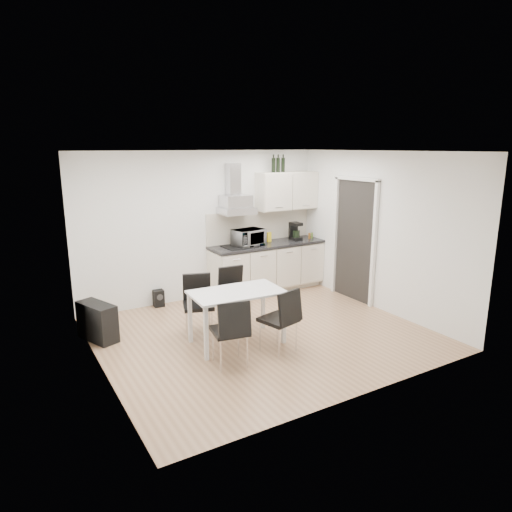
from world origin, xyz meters
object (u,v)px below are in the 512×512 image
(dining_table, at_px, (237,298))
(chair_near_left, at_px, (230,332))
(chair_far_left, at_px, (198,306))
(chair_near_right, at_px, (278,320))
(chair_far_right, at_px, (236,297))
(guitar_amp, at_px, (97,322))
(floor_speaker, at_px, (159,298))
(kitchenette, at_px, (268,247))

(dining_table, xyz_separation_m, chair_near_left, (-0.39, -0.53, -0.21))
(chair_far_left, distance_m, chair_near_right, 1.24)
(chair_far_right, height_order, guitar_amp, chair_far_right)
(chair_far_left, height_order, floor_speaker, chair_far_left)
(chair_near_left, bearing_deg, guitar_amp, 137.59)
(kitchenette, height_order, guitar_amp, kitchenette)
(kitchenette, relative_size, chair_far_left, 2.86)
(dining_table, bearing_deg, chair_far_left, 128.09)
(dining_table, distance_m, chair_far_right, 0.71)
(dining_table, xyz_separation_m, chair_far_left, (-0.35, 0.51, -0.21))
(chair_far_left, distance_m, chair_near_left, 1.04)
(dining_table, height_order, chair_far_right, chair_far_right)
(floor_speaker, bearing_deg, chair_near_right, -69.58)
(floor_speaker, bearing_deg, kitchenette, -1.58)
(dining_table, xyz_separation_m, chair_near_right, (0.34, -0.52, -0.21))
(chair_near_left, height_order, guitar_amp, chair_near_left)
(dining_table, bearing_deg, kitchenette, 51.13)
(dining_table, bearing_deg, chair_near_left, -122.63)
(chair_near_left, distance_m, guitar_amp, 2.06)
(kitchenette, height_order, dining_table, kitchenette)
(chair_far_left, bearing_deg, chair_near_left, 106.29)
(dining_table, relative_size, chair_near_right, 1.46)
(dining_table, relative_size, floor_speaker, 4.47)
(chair_near_left, bearing_deg, floor_speaker, 101.39)
(guitar_amp, bearing_deg, chair_near_right, -60.30)
(chair_far_right, height_order, chair_near_right, same)
(kitchenette, height_order, chair_far_left, kitchenette)
(chair_far_left, relative_size, chair_near_left, 1.00)
(dining_table, xyz_separation_m, chair_far_right, (0.31, 0.61, -0.21))
(kitchenette, distance_m, dining_table, 2.46)
(dining_table, bearing_deg, guitar_amp, 149.67)
(dining_table, relative_size, chair_far_left, 1.46)
(chair_far_right, bearing_deg, chair_far_left, 12.69)
(chair_far_right, xyz_separation_m, chair_near_right, (0.03, -1.13, 0.00))
(dining_table, height_order, guitar_amp, dining_table)
(guitar_amp, bearing_deg, dining_table, -54.70)
(chair_near_left, xyz_separation_m, floor_speaker, (-0.07, 2.52, -0.30))
(kitchenette, height_order, chair_far_right, kitchenette)
(kitchenette, distance_m, chair_far_right, 1.85)
(chair_far_left, xyz_separation_m, chair_near_left, (-0.03, -1.04, 0.00))
(dining_table, bearing_deg, chair_far_right, 66.43)
(chair_near_right, relative_size, guitar_amp, 1.27)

